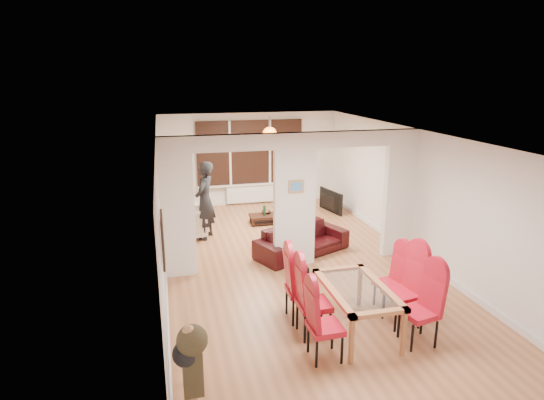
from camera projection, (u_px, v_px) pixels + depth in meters
name	position (u px, v px, depth m)	size (l,w,h in m)	color
floor	(294.00, 263.00, 9.04)	(5.00, 9.00, 0.01)	#A76B43
room_walls	(294.00, 200.00, 8.69)	(5.00, 9.00, 2.60)	silver
divider_wall	(294.00, 200.00, 8.69)	(5.00, 0.18, 2.60)	white
bay_window_blinds	(250.00, 152.00, 12.79)	(3.00, 0.08, 1.80)	black
radiator	(251.00, 194.00, 13.08)	(1.40, 0.08, 0.50)	white
pendant_light	(270.00, 134.00, 11.62)	(0.36, 0.36, 0.36)	orange
stair_newel	(188.00, 344.00, 5.39)	(0.40, 1.20, 1.10)	tan
wall_poster	(163.00, 240.00, 5.80)	(0.04, 0.52, 0.67)	gray
pillar_photo	(296.00, 186.00, 8.52)	(0.30, 0.03, 0.25)	#4C8CD8
dining_table	(356.00, 309.00, 6.57)	(0.84, 1.50, 0.70)	#A2653C
dining_chair_la	(326.00, 322.00, 5.90)	(0.42, 0.42, 1.06)	#AB1124
dining_chair_lb	(314.00, 299.00, 6.44)	(0.45, 0.45, 1.13)	#AB1124
dining_chair_lc	(302.00, 285.00, 6.86)	(0.45, 0.45, 1.12)	#AB1124
dining_chair_ra	(419.00, 307.00, 6.24)	(0.44, 0.44, 1.11)	#AB1124
dining_chair_rb	(403.00, 288.00, 6.72)	(0.46, 0.46, 1.16)	#AB1124
dining_chair_rc	(390.00, 280.00, 7.15)	(0.41, 0.41, 1.02)	#AB1124
sofa	(302.00, 240.00, 9.45)	(2.03, 0.79, 0.59)	black
armchair	(185.00, 223.00, 10.33)	(0.81, 0.78, 0.73)	beige
person	(205.00, 201.00, 10.20)	(0.43, 0.65, 1.78)	black
television	(327.00, 201.00, 12.31)	(0.14, 1.04, 0.60)	black
coffee_table	(269.00, 219.00, 11.44)	(0.98, 0.49, 0.22)	black
bottle	(264.00, 210.00, 11.30)	(0.07, 0.07, 0.27)	#143F19
bowl	(266.00, 212.00, 11.49)	(0.23, 0.23, 0.06)	black
shoes	(302.00, 269.00, 8.67)	(0.23, 0.24, 0.09)	black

